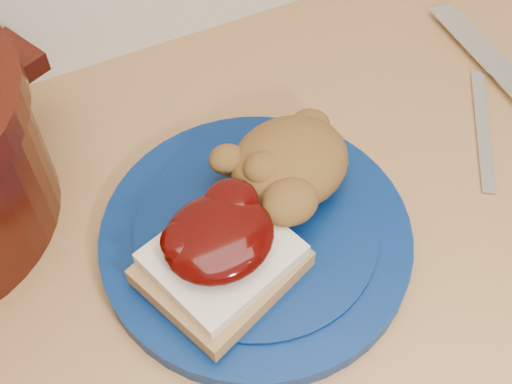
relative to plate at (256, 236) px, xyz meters
name	(u,v)px	position (x,y,z in m)	size (l,w,h in m)	color
base_cabinet	(283,384)	(0.05, 0.01, -0.48)	(4.00, 0.60, 0.86)	beige
plate	(256,236)	(0.00, 0.00, 0.00)	(0.29, 0.29, 0.02)	#051D4F
sandwich	(221,253)	(-0.05, -0.03, 0.04)	(0.16, 0.15, 0.06)	olive
stuffing_mound	(290,163)	(0.05, 0.03, 0.04)	(0.12, 0.10, 0.06)	brown
butter_knife	(483,128)	(0.29, 0.02, -0.01)	(0.18, 0.01, 0.00)	silver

